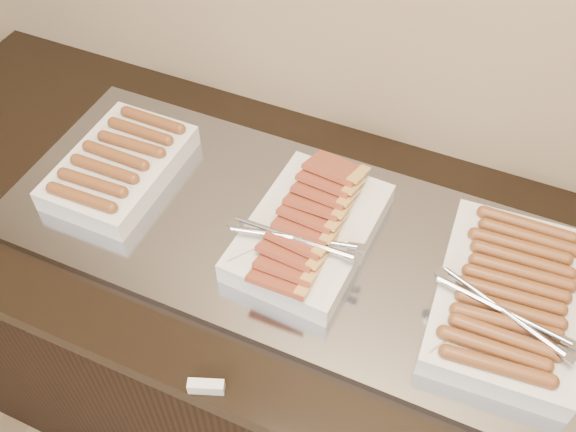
# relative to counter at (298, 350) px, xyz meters

# --- Properties ---
(counter) EXTENTS (2.06, 0.76, 0.90)m
(counter) POSITION_rel_counter_xyz_m (0.00, 0.00, 0.00)
(counter) COLOR black
(counter) RESTS_ON ground
(warming_tray) EXTENTS (1.20, 0.50, 0.02)m
(warming_tray) POSITION_rel_counter_xyz_m (-0.02, 0.00, 0.46)
(warming_tray) COLOR #9396A1
(warming_tray) RESTS_ON counter
(dish_left) EXTENTS (0.21, 0.32, 0.07)m
(dish_left) POSITION_rel_counter_xyz_m (-0.42, -0.00, 0.50)
(dish_left) COLOR silver
(dish_left) RESTS_ON warming_tray
(dish_center) EXTENTS (0.27, 0.36, 0.10)m
(dish_center) POSITION_rel_counter_xyz_m (0.02, -0.00, 0.50)
(dish_center) COLOR silver
(dish_center) RESTS_ON warming_tray
(dish_right) EXTENTS (0.28, 0.40, 0.08)m
(dish_right) POSITION_rel_counter_xyz_m (0.41, -0.00, 0.50)
(dish_right) COLOR silver
(dish_right) RESTS_ON warming_tray
(label_holder) EXTENTS (0.06, 0.04, 0.02)m
(label_holder) POSITION_rel_counter_xyz_m (-0.02, -0.36, 0.46)
(label_holder) COLOR silver
(label_holder) RESTS_ON counter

